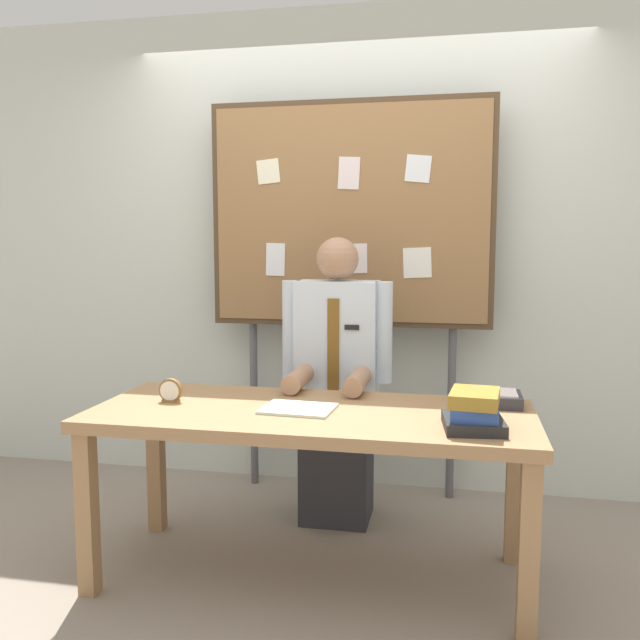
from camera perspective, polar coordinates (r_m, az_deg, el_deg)
ground_plane at (r=3.06m, az=-0.74°, el=-20.84°), size 12.00×12.00×0.00m
back_wall at (r=3.88m, az=2.98°, el=5.77°), size 6.40×0.08×2.70m
desk at (r=2.82m, az=-0.76°, el=-9.24°), size 1.81×0.75×0.72m
person at (r=3.39m, az=1.43°, el=-6.02°), size 0.55×0.56×1.43m
bulletin_board at (r=3.68m, az=2.52°, el=8.53°), size 1.54×0.09×2.16m
book_stack at (r=2.57m, az=12.87°, el=-7.52°), size 0.24×0.27×0.14m
open_notebook at (r=2.79m, az=-1.86°, el=-7.51°), size 0.30×0.24×0.01m
desk_clock at (r=2.98m, az=-12.52°, el=-5.93°), size 0.10×0.04×0.10m
paper_tray at (r=2.96m, az=14.15°, el=-6.42°), size 0.26×0.20×0.06m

